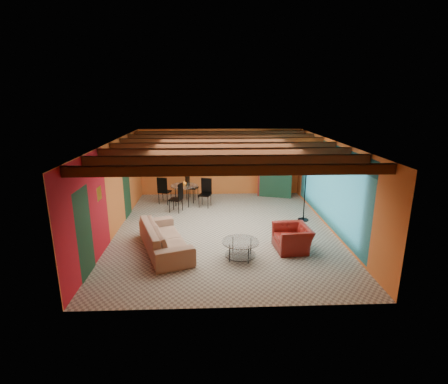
{
  "coord_description": "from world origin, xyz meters",
  "views": [
    {
      "loc": [
        -0.41,
        -9.75,
        3.96
      ],
      "look_at": [
        0.0,
        0.2,
        1.15
      ],
      "focal_mm": 27.32,
      "sensor_mm": 36.0,
      "label": 1
    }
  ],
  "objects_px": {
    "sofa": "(165,237)",
    "potted_plant": "(276,137)",
    "armoire": "(275,169)",
    "armchair": "(292,238)",
    "dining_table": "(184,191)",
    "floor_lamp": "(305,189)",
    "coffee_table": "(240,250)",
    "vase": "(184,175)"
  },
  "relations": [
    {
      "from": "coffee_table",
      "to": "potted_plant",
      "type": "bearing_deg",
      "value": 71.57
    },
    {
      "from": "dining_table",
      "to": "coffee_table",
      "type": "bearing_deg",
      "value": -69.08
    },
    {
      "from": "dining_table",
      "to": "potted_plant",
      "type": "xyz_separation_m",
      "value": [
        3.58,
        1.15,
        1.87
      ]
    },
    {
      "from": "coffee_table",
      "to": "floor_lamp",
      "type": "distance_m",
      "value": 3.63
    },
    {
      "from": "armchair",
      "to": "armoire",
      "type": "xyz_separation_m",
      "value": [
        0.45,
        5.16,
        0.76
      ]
    },
    {
      "from": "armchair",
      "to": "dining_table",
      "type": "distance_m",
      "value": 5.09
    },
    {
      "from": "sofa",
      "to": "vase",
      "type": "relative_size",
      "value": 13.01
    },
    {
      "from": "armchair",
      "to": "floor_lamp",
      "type": "xyz_separation_m",
      "value": [
        0.9,
        2.2,
        0.75
      ]
    },
    {
      "from": "sofa",
      "to": "floor_lamp",
      "type": "relative_size",
      "value": 1.16
    },
    {
      "from": "coffee_table",
      "to": "floor_lamp",
      "type": "height_order",
      "value": "floor_lamp"
    },
    {
      "from": "armoire",
      "to": "potted_plant",
      "type": "xyz_separation_m",
      "value": [
        0.0,
        0.0,
        1.31
      ]
    },
    {
      "from": "armchair",
      "to": "potted_plant",
      "type": "xyz_separation_m",
      "value": [
        0.45,
        5.16,
        2.07
      ]
    },
    {
      "from": "dining_table",
      "to": "vase",
      "type": "bearing_deg",
      "value": 0.0
    },
    {
      "from": "potted_plant",
      "to": "armoire",
      "type": "bearing_deg",
      "value": 0.0
    },
    {
      "from": "sofa",
      "to": "potted_plant",
      "type": "distance_m",
      "value": 6.67
    },
    {
      "from": "potted_plant",
      "to": "vase",
      "type": "xyz_separation_m",
      "value": [
        -3.58,
        -1.15,
        -1.25
      ]
    },
    {
      "from": "coffee_table",
      "to": "dining_table",
      "type": "relative_size",
      "value": 0.46
    },
    {
      "from": "coffee_table",
      "to": "dining_table",
      "type": "distance_m",
      "value": 4.8
    },
    {
      "from": "coffee_table",
      "to": "dining_table",
      "type": "bearing_deg",
      "value": 110.92
    },
    {
      "from": "floor_lamp",
      "to": "potted_plant",
      "type": "distance_m",
      "value": 3.28
    },
    {
      "from": "dining_table",
      "to": "vase",
      "type": "relative_size",
      "value": 10.61
    },
    {
      "from": "dining_table",
      "to": "vase",
      "type": "xyz_separation_m",
      "value": [
        0.0,
        0.0,
        0.62
      ]
    },
    {
      "from": "sofa",
      "to": "floor_lamp",
      "type": "bearing_deg",
      "value": -83.39
    },
    {
      "from": "floor_lamp",
      "to": "dining_table",
      "type": "bearing_deg",
      "value": 155.84
    },
    {
      "from": "armoire",
      "to": "sofa",
      "type": "bearing_deg",
      "value": -109.87
    },
    {
      "from": "coffee_table",
      "to": "floor_lamp",
      "type": "xyz_separation_m",
      "value": [
        2.32,
        2.66,
        0.84
      ]
    },
    {
      "from": "dining_table",
      "to": "armoire",
      "type": "distance_m",
      "value": 3.81
    },
    {
      "from": "dining_table",
      "to": "floor_lamp",
      "type": "height_order",
      "value": "floor_lamp"
    },
    {
      "from": "floor_lamp",
      "to": "vase",
      "type": "relative_size",
      "value": 11.24
    },
    {
      "from": "armchair",
      "to": "coffee_table",
      "type": "xyz_separation_m",
      "value": [
        -1.42,
        -0.46,
        -0.09
      ]
    },
    {
      "from": "armoire",
      "to": "dining_table",
      "type": "bearing_deg",
      "value": -144.91
    },
    {
      "from": "coffee_table",
      "to": "dining_table",
      "type": "xyz_separation_m",
      "value": [
        -1.71,
        4.47,
        0.29
      ]
    },
    {
      "from": "floor_lamp",
      "to": "coffee_table",
      "type": "bearing_deg",
      "value": -131.13
    },
    {
      "from": "coffee_table",
      "to": "sofa",
      "type": "bearing_deg",
      "value": 164.06
    },
    {
      "from": "potted_plant",
      "to": "dining_table",
      "type": "bearing_deg",
      "value": -162.17
    },
    {
      "from": "floor_lamp",
      "to": "vase",
      "type": "height_order",
      "value": "floor_lamp"
    },
    {
      "from": "floor_lamp",
      "to": "sofa",
      "type": "bearing_deg",
      "value": -153.86
    },
    {
      "from": "coffee_table",
      "to": "vase",
      "type": "relative_size",
      "value": 4.87
    },
    {
      "from": "armoire",
      "to": "potted_plant",
      "type": "bearing_deg",
      "value": 0.0
    },
    {
      "from": "armchair",
      "to": "armoire",
      "type": "bearing_deg",
      "value": 169.8
    },
    {
      "from": "floor_lamp",
      "to": "vase",
      "type": "xyz_separation_m",
      "value": [
        -4.03,
        1.81,
        0.08
      ]
    },
    {
      "from": "armchair",
      "to": "vase",
      "type": "distance_m",
      "value": 5.15
    }
  ]
}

